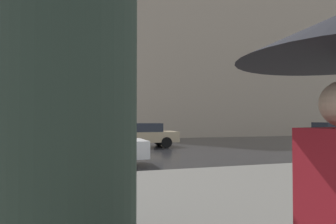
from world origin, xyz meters
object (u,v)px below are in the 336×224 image
Objects in this scene: pedestrian_by_billboard at (22,154)px; car_silver at (334,131)px; car_white at (87,145)px; billboard_column at (71,97)px; car_champagne at (141,134)px.

car_silver is at bearing -57.23° from pedestrian_by_billboard.
pedestrian_by_billboard is at bearing 122.77° from car_silver.
pedestrian_by_billboard is at bearing 169.07° from car_white.
car_champagne is at bearing -14.94° from billboard_column.
car_silver is at bearing -53.05° from billboard_column.
billboard_column reaches higher than car_champagne.
car_white is at bearing -10.93° from pedestrian_by_billboard.
billboard_column reaches higher than car_silver.
billboard_column is 1.82m from pedestrian_by_billboard.
car_white is at bearing 153.40° from car_champagne.
billboard_column is 0.82× the size of car_champagne.
car_champagne is at bearing 90.00° from car_silver.
car_champagne is (13.54, -3.61, -1.13)m from billboard_column.
pedestrian_by_billboard is (-12.05, 18.72, 0.38)m from car_silver.
car_champagne is at bearing -26.60° from car_white.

